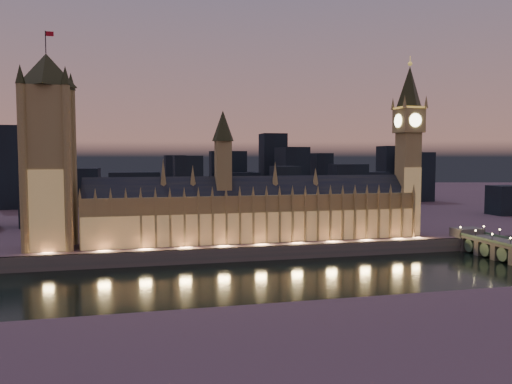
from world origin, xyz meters
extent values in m
plane|color=black|center=(0.00, 0.00, 0.00)|extent=(2000.00, 2000.00, 0.00)
cube|color=#463442|center=(0.00, 520.00, 4.00)|extent=(2000.00, 960.00, 8.00)
cube|color=#414F4B|center=(0.00, 41.00, 4.00)|extent=(2000.00, 2.50, 8.00)
cube|color=#9B834D|center=(6.60, 62.00, 22.00)|extent=(200.18, 21.92, 28.00)
cube|color=tan|center=(6.60, 51.75, 17.00)|extent=(200.00, 0.50, 18.00)
cube|color=black|center=(6.60, 62.00, 39.00)|extent=(200.15, 18.18, 16.26)
cube|color=#9B834D|center=(-13.40, 62.00, 52.00)|extent=(9.00, 9.00, 32.00)
cone|color=#292E18|center=(-13.40, 62.00, 77.00)|extent=(13.00, 13.00, 18.00)
cube|color=#9B834D|center=(-93.40, 51.40, 22.00)|extent=(1.20, 1.20, 28.00)
cone|color=#9B834D|center=(-93.40, 52.00, 39.00)|extent=(2.00, 2.00, 6.00)
cube|color=#9B834D|center=(-85.40, 51.40, 22.00)|extent=(1.20, 1.20, 28.00)
cone|color=#9B834D|center=(-85.40, 52.00, 39.00)|extent=(2.00, 2.00, 6.00)
cube|color=#9B834D|center=(-77.40, 51.40, 22.00)|extent=(1.20, 1.20, 28.00)
cone|color=#9B834D|center=(-77.40, 52.00, 39.00)|extent=(2.00, 2.00, 6.00)
cube|color=#9B834D|center=(-69.40, 51.40, 22.00)|extent=(1.20, 1.20, 28.00)
cone|color=#9B834D|center=(-69.40, 52.00, 39.00)|extent=(2.00, 2.00, 6.00)
cube|color=#9B834D|center=(-61.40, 51.40, 22.00)|extent=(1.20, 1.20, 28.00)
cone|color=#9B834D|center=(-61.40, 52.00, 39.00)|extent=(2.00, 2.00, 6.00)
cube|color=#9B834D|center=(-53.40, 51.40, 22.00)|extent=(1.20, 1.20, 28.00)
cone|color=#9B834D|center=(-53.40, 52.00, 39.00)|extent=(2.00, 2.00, 6.00)
cube|color=#9B834D|center=(-45.40, 51.40, 22.00)|extent=(1.20, 1.20, 28.00)
cone|color=#9B834D|center=(-45.40, 52.00, 39.00)|extent=(2.00, 2.00, 6.00)
cube|color=#9B834D|center=(-37.40, 51.40, 22.00)|extent=(1.20, 1.20, 28.00)
cone|color=#9B834D|center=(-37.40, 52.00, 39.00)|extent=(2.00, 2.00, 6.00)
cube|color=#9B834D|center=(-29.40, 51.40, 22.00)|extent=(1.20, 1.20, 28.00)
cone|color=#9B834D|center=(-29.40, 52.00, 39.00)|extent=(2.00, 2.00, 6.00)
cube|color=#9B834D|center=(-21.40, 51.40, 22.00)|extent=(1.20, 1.20, 28.00)
cone|color=#9B834D|center=(-21.40, 52.00, 39.00)|extent=(2.00, 2.00, 6.00)
cube|color=#9B834D|center=(-13.40, 51.40, 22.00)|extent=(1.20, 1.20, 28.00)
cone|color=#9B834D|center=(-13.40, 52.00, 39.00)|extent=(2.00, 2.00, 6.00)
cube|color=#9B834D|center=(-5.40, 51.40, 22.00)|extent=(1.20, 1.20, 28.00)
cone|color=#9B834D|center=(-5.40, 52.00, 39.00)|extent=(2.00, 2.00, 6.00)
cube|color=#9B834D|center=(2.60, 51.40, 22.00)|extent=(1.20, 1.20, 28.00)
cone|color=#9B834D|center=(2.60, 52.00, 39.00)|extent=(2.00, 2.00, 6.00)
cube|color=#9B834D|center=(10.60, 51.40, 22.00)|extent=(1.20, 1.20, 28.00)
cone|color=#9B834D|center=(10.60, 52.00, 39.00)|extent=(2.00, 2.00, 6.00)
cube|color=#9B834D|center=(18.60, 51.40, 22.00)|extent=(1.20, 1.20, 28.00)
cone|color=#9B834D|center=(18.60, 52.00, 39.00)|extent=(2.00, 2.00, 6.00)
cube|color=#9B834D|center=(26.60, 51.40, 22.00)|extent=(1.20, 1.20, 28.00)
cone|color=#9B834D|center=(26.60, 52.00, 39.00)|extent=(2.00, 2.00, 6.00)
cube|color=#9B834D|center=(34.60, 51.40, 22.00)|extent=(1.20, 1.20, 28.00)
cone|color=#9B834D|center=(34.60, 52.00, 39.00)|extent=(2.00, 2.00, 6.00)
cube|color=#9B834D|center=(42.60, 51.40, 22.00)|extent=(1.20, 1.20, 28.00)
cone|color=#9B834D|center=(42.60, 52.00, 39.00)|extent=(2.00, 2.00, 6.00)
cube|color=#9B834D|center=(50.60, 51.40, 22.00)|extent=(1.20, 1.20, 28.00)
cone|color=#9B834D|center=(50.60, 52.00, 39.00)|extent=(2.00, 2.00, 6.00)
cube|color=#9B834D|center=(58.60, 51.40, 22.00)|extent=(1.20, 1.20, 28.00)
cone|color=#9B834D|center=(58.60, 52.00, 39.00)|extent=(2.00, 2.00, 6.00)
cube|color=#9B834D|center=(66.60, 51.40, 22.00)|extent=(1.20, 1.20, 28.00)
cone|color=#9B834D|center=(66.60, 52.00, 39.00)|extent=(2.00, 2.00, 6.00)
cube|color=#9B834D|center=(74.60, 51.40, 22.00)|extent=(1.20, 1.20, 28.00)
cone|color=#9B834D|center=(74.60, 52.00, 39.00)|extent=(2.00, 2.00, 6.00)
cube|color=#9B834D|center=(82.60, 51.40, 22.00)|extent=(1.20, 1.20, 28.00)
cone|color=#9B834D|center=(82.60, 52.00, 39.00)|extent=(2.00, 2.00, 6.00)
cube|color=#9B834D|center=(90.60, 51.40, 22.00)|extent=(1.20, 1.20, 28.00)
cone|color=#9B834D|center=(90.60, 52.00, 39.00)|extent=(2.00, 2.00, 6.00)
cube|color=#9B834D|center=(98.60, 51.40, 22.00)|extent=(1.20, 1.20, 28.00)
cone|color=#9B834D|center=(98.60, 52.00, 39.00)|extent=(2.00, 2.00, 6.00)
cube|color=#9B834D|center=(106.60, 51.40, 22.00)|extent=(1.20, 1.20, 28.00)
cone|color=#9B834D|center=(106.60, 52.00, 39.00)|extent=(2.00, 2.00, 6.00)
cone|color=#9B834D|center=(-48.40, 62.00, 49.00)|extent=(4.40, 4.40, 18.00)
cone|color=#9B834D|center=(-31.40, 62.00, 47.00)|extent=(4.40, 4.40, 14.00)
cone|color=#9B834D|center=(18.60, 62.00, 48.00)|extent=(4.40, 4.40, 16.00)
cone|color=#9B834D|center=(44.60, 62.00, 46.00)|extent=(4.40, 4.40, 12.00)
cube|color=#9B834D|center=(-110.00, 62.00, 52.23)|extent=(22.09, 22.09, 88.46)
cube|color=tan|center=(-110.00, 50.80, 30.00)|extent=(22.00, 0.50, 44.00)
cone|color=#292E18|center=(-110.00, 62.00, 105.46)|extent=(31.68, 31.68, 18.00)
cylinder|color=black|center=(-110.00, 62.00, 120.46)|extent=(0.50, 0.50, 12.00)
cube|color=#B50F1F|center=(-107.80, 62.00, 124.96)|extent=(4.00, 0.15, 2.50)
cylinder|color=#9B834D|center=(-121.00, 51.00, 52.23)|extent=(4.40, 4.40, 88.46)
cone|color=#292E18|center=(-121.00, 51.00, 101.46)|extent=(5.20, 5.20, 10.00)
cylinder|color=#9B834D|center=(-121.00, 73.00, 52.23)|extent=(4.40, 4.40, 88.46)
cone|color=#292E18|center=(-121.00, 73.00, 101.46)|extent=(5.20, 5.20, 10.00)
cylinder|color=#9B834D|center=(-99.00, 51.00, 52.23)|extent=(4.40, 4.40, 88.46)
cone|color=#292E18|center=(-99.00, 51.00, 101.46)|extent=(5.20, 5.20, 10.00)
cylinder|color=#9B834D|center=(-99.00, 73.00, 52.23)|extent=(4.40, 4.40, 88.46)
cone|color=#292E18|center=(-99.00, 73.00, 101.46)|extent=(5.20, 5.20, 10.00)
cube|color=#9B834D|center=(108.00, 62.00, 41.11)|extent=(12.66, 12.66, 66.21)
cube|color=tan|center=(108.00, 55.80, 30.00)|extent=(12.00, 0.50, 44.00)
cube|color=#9B834D|center=(108.00, 62.00, 81.84)|extent=(15.00, 15.00, 15.26)
cube|color=#F2C64C|center=(108.00, 62.00, 90.07)|extent=(15.75, 15.75, 1.20)
cone|color=#292E18|center=(108.00, 62.00, 103.67)|extent=(18.00, 18.00, 26.00)
sphere|color=#F2C64C|center=(108.00, 62.00, 118.17)|extent=(2.80, 2.80, 2.80)
cylinder|color=#F2C64C|center=(108.00, 62.00, 120.67)|extent=(0.40, 0.40, 5.00)
cylinder|color=#FFF2BF|center=(108.00, 54.25, 81.84)|extent=(8.40, 0.50, 8.40)
cylinder|color=#FFF2BF|center=(108.00, 69.75, 81.84)|extent=(8.40, 0.50, 8.40)
cylinder|color=#FFF2BF|center=(100.25, 62.00, 81.84)|extent=(0.50, 8.40, 8.40)
cylinder|color=#FFF2BF|center=(115.75, 62.00, 81.84)|extent=(0.50, 8.40, 8.40)
cone|color=#9B834D|center=(100.50, 54.50, 93.47)|extent=(2.60, 2.60, 8.00)
cone|color=#9B834D|center=(100.50, 69.50, 93.47)|extent=(2.60, 2.60, 8.00)
cone|color=#9B834D|center=(115.50, 54.50, 93.47)|extent=(2.60, 2.60, 8.00)
cone|color=#9B834D|center=(115.50, 69.50, 93.47)|extent=(2.60, 2.60, 8.00)
cube|color=#414F4B|center=(140.74, 45.00, 8.75)|extent=(17.52, 12.00, 9.50)
cylinder|color=black|center=(132.38, -2.86, 12.70)|extent=(0.30, 0.30, 4.40)
sphere|color=#FFD88C|center=(132.38, -2.86, 15.00)|extent=(1.00, 1.00, 1.00)
cube|color=#414F4B|center=(140.74, 11.43, 4.35)|extent=(15.76, 4.00, 9.50)
cylinder|color=black|center=(132.38, 11.43, 12.70)|extent=(0.30, 0.30, 4.40)
sphere|color=#FFD88C|center=(132.38, 11.43, 15.00)|extent=(1.00, 1.00, 1.00)
cube|color=#414F4B|center=(140.74, 25.71, 4.35)|extent=(15.76, 4.00, 9.50)
cylinder|color=black|center=(132.38, 25.71, 12.70)|extent=(0.30, 0.30, 4.40)
sphere|color=#FFD88C|center=(132.38, 25.71, 15.00)|extent=(1.00, 1.00, 1.00)
cylinder|color=black|center=(149.10, 25.71, 12.70)|extent=(0.30, 0.30, 4.40)
sphere|color=#FFD88C|center=(149.10, 25.71, 15.00)|extent=(1.00, 1.00, 1.00)
cube|color=#414F4B|center=(140.74, 40.00, 4.35)|extent=(15.76, 4.00, 9.50)
cylinder|color=black|center=(132.38, 40.00, 12.70)|extent=(0.30, 0.30, 4.40)
sphere|color=#FFD88C|center=(132.38, 40.00, 15.00)|extent=(1.00, 1.00, 1.00)
cylinder|color=black|center=(149.10, 40.00, 12.70)|extent=(0.30, 0.30, 4.40)
sphere|color=#FFD88C|center=(149.10, 40.00, 15.00)|extent=(1.00, 1.00, 1.00)
cylinder|color=#435540|center=(140.74, 18.57, 4.70)|extent=(15.41, 8.00, 8.00)
cylinder|color=#435540|center=(140.74, 32.86, 4.70)|extent=(15.41, 8.00, 8.00)
cube|color=black|center=(52.41, 130.59, 18.50)|extent=(19.03, 19.80, 20.99)
cube|color=black|center=(244.26, 284.12, 36.04)|extent=(42.59, 22.95, 56.07)
cube|color=black|center=(251.05, 143.93, 20.79)|extent=(25.07, 21.33, 25.59)
cube|color=black|center=(48.61, 142.01, 29.77)|extent=(19.65, 20.18, 43.55)
cube|color=black|center=(50.00, 287.29, 24.85)|extent=(19.44, 30.73, 33.69)
cube|color=black|center=(30.47, 293.60, 36.46)|extent=(37.76, 19.44, 56.93)
cube|color=black|center=(-28.57, 249.55, 34.13)|extent=(18.99, 34.57, 52.26)
cube|color=black|center=(-25.25, 157.00, 33.82)|extent=(21.11, 25.14, 51.65)
cube|color=black|center=(-65.18, 168.67, 27.48)|extent=(38.19, 23.57, 38.96)
cube|color=black|center=(167.86, 282.97, 17.06)|extent=(43.78, 39.06, 18.12)
cube|color=black|center=(-112.25, 315.96, 27.54)|extent=(19.72, 40.72, 39.09)
cube|color=black|center=(36.28, 279.78, 25.43)|extent=(44.53, 36.65, 34.85)
cube|color=black|center=(-24.99, 299.85, 17.26)|extent=(40.45, 27.15, 18.53)
cube|color=black|center=(-132.95, 158.07, 23.63)|extent=(24.19, 23.03, 31.25)
cube|color=black|center=(86.54, 245.55, 38.16)|extent=(24.63, 41.01, 60.33)
cube|color=black|center=(-130.87, 260.53, 22.41)|extent=(18.33, 34.81, 28.81)
cube|color=black|center=(44.53, 174.58, 18.52)|extent=(44.15, 42.43, 21.04)
cube|color=black|center=(122.25, 189.31, 30.13)|extent=(30.39, 22.61, 44.26)
cube|color=black|center=(183.09, 259.49, 25.36)|extent=(28.33, 19.81, 34.72)
cube|color=black|center=(140.25, 170.48, 20.65)|extent=(24.83, 31.49, 25.29)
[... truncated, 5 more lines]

